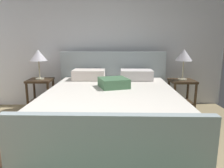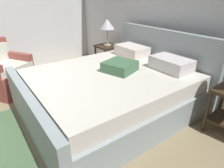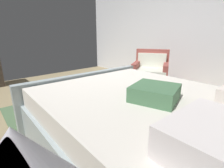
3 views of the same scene
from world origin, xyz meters
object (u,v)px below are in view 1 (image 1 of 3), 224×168
at_px(bed, 111,107).
at_px(nightstand_right, 182,90).
at_px(table_lamp_right, 184,56).
at_px(table_lamp_left, 38,56).
at_px(nightstand_left, 41,89).

relative_size(bed, nightstand_right, 4.02).
height_order(table_lamp_right, table_lamp_left, table_lamp_right).
bearing_deg(nightstand_right, bed, -148.89).
xyz_separation_m(table_lamp_right, table_lamp_left, (-2.65, 0.12, -0.01)).
xyz_separation_m(table_lamp_right, nightstand_left, (-2.65, 0.12, -0.64)).
height_order(table_lamp_right, nightstand_left, table_lamp_right).
distance_m(nightstand_right, nightstand_left, 2.65).
relative_size(table_lamp_right, table_lamp_left, 1.02).
relative_size(nightstand_right, nightstand_left, 1.00).
bearing_deg(bed, table_lamp_right, 31.11).
bearing_deg(bed, nightstand_right, 31.11).
distance_m(nightstand_right, table_lamp_left, 2.73).
distance_m(bed, table_lamp_left, 1.76).
bearing_deg(nightstand_left, table_lamp_left, 104.04).
distance_m(nightstand_right, table_lamp_right, 0.64).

